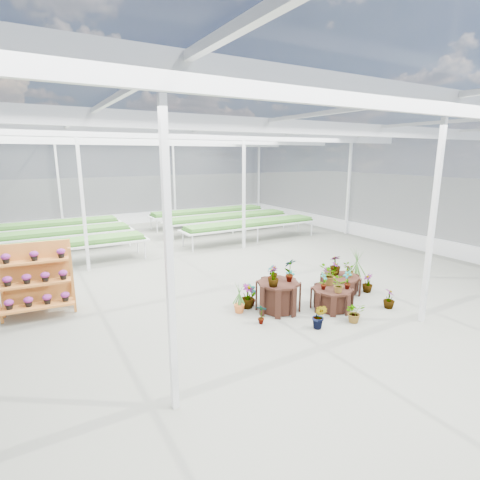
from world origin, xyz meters
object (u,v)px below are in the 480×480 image
plinth_tall (278,296)px  plinth_low (340,284)px  shelf_rack (37,281)px  plinth_mid (332,299)px

plinth_tall → plinth_low: 2.21m
plinth_low → shelf_rack: bearing=160.9°
plinth_tall → plinth_mid: size_ratio=1.06×
plinth_mid → plinth_low: plinth_mid is taller
plinth_low → plinth_tall: bearing=-177.4°
plinth_tall → plinth_low: plinth_tall is taller
plinth_tall → plinth_mid: (1.20, -0.60, -0.10)m
plinth_tall → plinth_mid: plinth_tall is taller
plinth_tall → shelf_rack: size_ratio=0.62×
shelf_rack → plinth_tall: bearing=-21.7°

